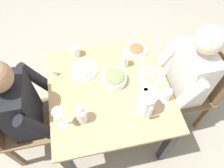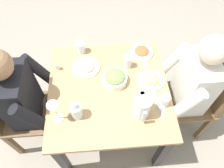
# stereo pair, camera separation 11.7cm
# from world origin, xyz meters

# --- Properties ---
(ground_plane) EXTENTS (8.00, 8.00, 0.00)m
(ground_plane) POSITION_xyz_m (0.00, 0.00, 0.00)
(ground_plane) COLOR gray
(dining_table) EXTENTS (0.90, 0.90, 0.71)m
(dining_table) POSITION_xyz_m (0.00, 0.00, 0.59)
(dining_table) COLOR tan
(dining_table) RESTS_ON ground_plane
(chair_near) EXTENTS (0.40, 0.40, 0.88)m
(chair_near) POSITION_xyz_m (0.03, -0.76, 0.50)
(chair_near) COLOR brown
(chair_near) RESTS_ON ground_plane
(chair_far) EXTENTS (0.40, 0.40, 0.88)m
(chair_far) POSITION_xyz_m (0.01, 0.76, 0.50)
(chair_far) COLOR brown
(chair_far) RESTS_ON ground_plane
(diner_near) EXTENTS (0.48, 0.53, 1.18)m
(diner_near) POSITION_xyz_m (0.03, -0.56, 0.65)
(diner_near) COLOR black
(diner_near) RESTS_ON ground_plane
(diner_far) EXTENTS (0.48, 0.53, 1.18)m
(diner_far) POSITION_xyz_m (0.01, 0.56, 0.65)
(diner_far) COLOR silver
(diner_far) RESTS_ON ground_plane
(water_pitcher) EXTENTS (0.16, 0.12, 0.19)m
(water_pitcher) POSITION_xyz_m (0.22, 0.21, 0.80)
(water_pitcher) COLOR silver
(water_pitcher) RESTS_ON dining_table
(salad_bowl) EXTENTS (0.19, 0.19, 0.09)m
(salad_bowl) POSITION_xyz_m (-0.06, 0.05, 0.75)
(salad_bowl) COLOR white
(salad_bowl) RESTS_ON dining_table
(plate_fries) EXTENTS (0.20, 0.20, 0.05)m
(plate_fries) POSITION_xyz_m (-0.04, 0.33, 0.73)
(plate_fries) COLOR white
(plate_fries) RESTS_ON dining_table
(plate_rice_curry) EXTENTS (0.19, 0.19, 0.04)m
(plate_rice_curry) POSITION_xyz_m (-0.34, 0.30, 0.72)
(plate_rice_curry) COLOR white
(plate_rice_curry) RESTS_ON dining_table
(plate_beans) EXTENTS (0.22, 0.22, 0.04)m
(plate_beans) POSITION_xyz_m (-0.21, -0.16, 0.72)
(plate_beans) COLOR white
(plate_beans) RESTS_ON dining_table
(water_glass_near_left) EXTENTS (0.07, 0.07, 0.10)m
(water_glass_near_left) POSITION_xyz_m (-0.39, -0.20, 0.76)
(water_glass_near_left) COLOR silver
(water_glass_near_left) RESTS_ON dining_table
(water_glass_far_right) EXTENTS (0.06, 0.06, 0.11)m
(water_glass_far_right) POSITION_xyz_m (-0.20, 0.17, 0.76)
(water_glass_far_right) COLOR silver
(water_glass_far_right) RESTS_ON dining_table
(water_glass_by_pitcher) EXTENTS (0.07, 0.07, 0.09)m
(water_glass_by_pitcher) POSITION_xyz_m (0.16, 0.38, 0.75)
(water_glass_by_pitcher) COLOR silver
(water_glass_by_pitcher) RESTS_ON dining_table
(wine_glass) EXTENTS (0.08, 0.08, 0.20)m
(wine_glass) POSITION_xyz_m (0.21, -0.36, 0.85)
(wine_glass) COLOR silver
(wine_glass) RESTS_ON dining_table
(oil_carafe) EXTENTS (0.08, 0.08, 0.16)m
(oil_carafe) POSITION_xyz_m (0.20, -0.23, 0.76)
(oil_carafe) COLOR silver
(oil_carafe) RESTS_ON dining_table
(salt_shaker) EXTENTS (0.03, 0.03, 0.05)m
(salt_shaker) POSITION_xyz_m (-0.21, -0.39, 0.73)
(salt_shaker) COLOR white
(salt_shaker) RESTS_ON dining_table
(fork_near) EXTENTS (0.17, 0.08, 0.01)m
(fork_near) POSITION_xyz_m (-0.25, 0.32, 0.71)
(fork_near) COLOR silver
(fork_near) RESTS_ON dining_table
(knife_near) EXTENTS (0.18, 0.07, 0.01)m
(knife_near) POSITION_xyz_m (0.19, 0.37, 0.71)
(knife_near) COLOR silver
(knife_near) RESTS_ON dining_table
(fork_far) EXTENTS (0.17, 0.06, 0.01)m
(fork_far) POSITION_xyz_m (0.13, 0.34, 0.71)
(fork_far) COLOR silver
(fork_far) RESTS_ON dining_table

